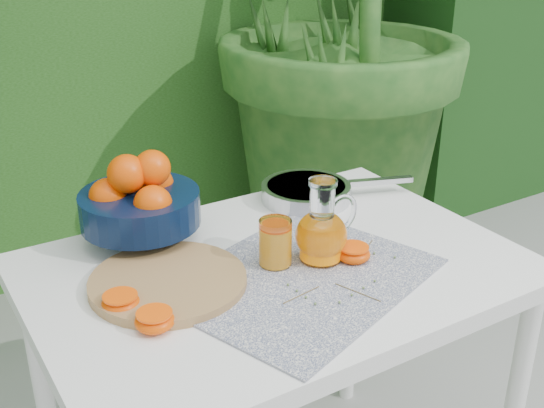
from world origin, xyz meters
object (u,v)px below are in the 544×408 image
white_table (277,298)px  juice_pitcher (322,232)px  fruit_bowl (139,201)px  cutting_board (168,282)px  saute_pan (307,191)px

white_table → juice_pitcher: 0.18m
fruit_bowl → juice_pitcher: (0.28, -0.29, -0.03)m
white_table → cutting_board: 0.25m
white_table → saute_pan: bearing=45.1°
juice_pitcher → saute_pan: (0.15, 0.28, -0.04)m
white_table → saute_pan: 0.36m
fruit_bowl → white_table: bearing=-52.2°
cutting_board → juice_pitcher: (0.32, -0.07, 0.06)m
white_table → juice_pitcher: juice_pitcher is taller
cutting_board → saute_pan: bearing=23.6°
white_table → fruit_bowl: size_ratio=3.47×
fruit_bowl → cutting_board: bearing=-98.3°
saute_pan → cutting_board: bearing=-156.4°
cutting_board → juice_pitcher: bearing=-12.9°
cutting_board → fruit_bowl: fruit_bowl is taller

